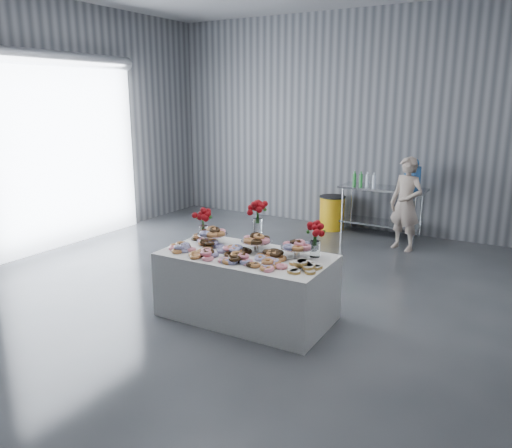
{
  "coord_description": "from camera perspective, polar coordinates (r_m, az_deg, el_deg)",
  "views": [
    {
      "loc": [
        3.05,
        -4.6,
        2.44
      ],
      "look_at": [
        0.17,
        0.28,
        1.01
      ],
      "focal_mm": 35.0,
      "sensor_mm": 36.0,
      "label": 1
    }
  ],
  "objects": [
    {
      "name": "ground",
      "position": [
        6.04,
        -2.78,
        -9.68
      ],
      "size": [
        9.0,
        9.0,
        0.0
      ],
      "primitive_type": "plane",
      "color": "#36393E",
      "rests_on": "ground"
    },
    {
      "name": "person",
      "position": [
        8.47,
        16.76,
        2.2
      ],
      "size": [
        0.65,
        0.54,
        1.53
      ],
      "primitive_type": "imported",
      "rotation": [
        0.0,
        0.0,
        -0.35
      ],
      "color": "#CC8C93",
      "rests_on": "ground"
    },
    {
      "name": "display_table",
      "position": [
        5.7,
        -1.11,
        -7.08
      ],
      "size": [
        1.92,
        1.03,
        0.75
      ],
      "primitive_type": "cube",
      "rotation": [
        0.0,
        0.0,
        0.02
      ],
      "color": "white",
      "rests_on": "ground"
    },
    {
      "name": "bouquet_right",
      "position": [
        5.45,
        6.83,
        -0.76
      ],
      "size": [
        0.26,
        0.26,
        0.42
      ],
      "color": "white",
      "rests_on": "display_table"
    },
    {
      "name": "trash_barrel",
      "position": [
        9.6,
        8.68,
        1.29
      ],
      "size": [
        0.5,
        0.5,
        0.64
      ],
      "rotation": [
        0.0,
        0.0,
        0.18
      ],
      "color": "#F3B014",
      "rests_on": "ground"
    },
    {
      "name": "cake_stand_left",
      "position": [
        5.94,
        -4.97,
        -1.01
      ],
      "size": [
        0.36,
        0.36,
        0.17
      ],
      "color": "silver",
      "rests_on": "display_table"
    },
    {
      "name": "cake_stand_right",
      "position": [
        5.41,
        4.7,
        -2.51
      ],
      "size": [
        0.36,
        0.36,
        0.17
      ],
      "color": "silver",
      "rests_on": "display_table"
    },
    {
      "name": "bouquet_center",
      "position": [
        5.79,
        0.19,
        1.09
      ],
      "size": [
        0.26,
        0.26,
        0.57
      ],
      "color": "silver",
      "rests_on": "display_table"
    },
    {
      "name": "prep_table",
      "position": [
        9.24,
        14.19,
        2.39
      ],
      "size": [
        1.5,
        0.6,
        0.9
      ],
      "color": "silver",
      "rests_on": "ground"
    },
    {
      "name": "cake_stand_mid",
      "position": [
        5.63,
        0.08,
        -1.8
      ],
      "size": [
        0.36,
        0.36,
        0.17
      ],
      "color": "silver",
      "rests_on": "display_table"
    },
    {
      "name": "bouquet_left",
      "position": [
        6.09,
        -6.03,
        0.87
      ],
      "size": [
        0.26,
        0.26,
        0.42
      ],
      "color": "white",
      "rests_on": "display_table"
    },
    {
      "name": "donut_mounds",
      "position": [
        5.52,
        -1.4,
        -3.18
      ],
      "size": [
        1.82,
        0.83,
        0.09
      ],
      "primitive_type": null,
      "rotation": [
        0.0,
        0.0,
        0.02
      ],
      "color": "tan",
      "rests_on": "display_table"
    },
    {
      "name": "drink_bottles",
      "position": [
        9.16,
        12.25,
        5.05
      ],
      "size": [
        0.54,
        0.08,
        0.27
      ],
      "primitive_type": null,
      "color": "#268C33",
      "rests_on": "prep_table"
    },
    {
      "name": "danish_pile",
      "position": [
        5.1,
        5.3,
        -4.59
      ],
      "size": [
        0.48,
        0.48,
        0.11
      ],
      "primitive_type": null,
      "color": "white",
      "rests_on": "display_table"
    },
    {
      "name": "water_jug",
      "position": [
        9.02,
        17.45,
        5.32
      ],
      "size": [
        0.28,
        0.28,
        0.55
      ],
      "color": "#448DE7",
      "rests_on": "prep_table"
    },
    {
      "name": "room_walls",
      "position": [
        5.73,
        -5.09,
        16.12
      ],
      "size": [
        8.04,
        9.04,
        4.02
      ],
      "color": "gray",
      "rests_on": "ground"
    }
  ]
}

